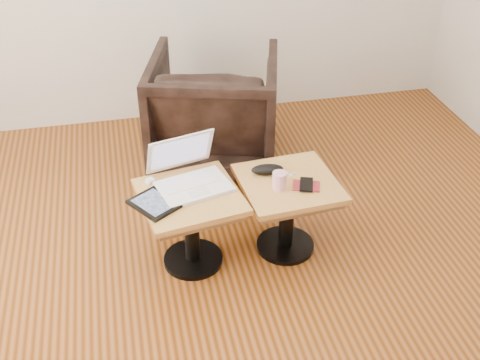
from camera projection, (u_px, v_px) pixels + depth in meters
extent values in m
cube|color=#57290A|center=(226.00, 316.00, 3.05)|extent=(4.50, 4.50, 0.01)
cylinder|color=black|center=(193.00, 259.00, 3.39)|extent=(0.33, 0.33, 0.03)
cylinder|color=black|center=(192.00, 229.00, 3.27)|extent=(0.08, 0.08, 0.40)
cube|color=brown|center=(190.00, 202.00, 3.16)|extent=(0.54, 0.54, 0.04)
cube|color=#A66022|center=(190.00, 197.00, 3.14)|extent=(0.59, 0.59, 0.03)
cylinder|color=black|center=(285.00, 245.00, 3.49)|extent=(0.33, 0.33, 0.03)
cylinder|color=black|center=(287.00, 216.00, 3.37)|extent=(0.08, 0.08, 0.40)
cube|color=brown|center=(288.00, 189.00, 3.26)|extent=(0.50, 0.50, 0.04)
cube|color=#A66022|center=(288.00, 184.00, 3.25)|extent=(0.55, 0.55, 0.03)
cube|color=white|center=(194.00, 187.00, 3.17)|extent=(0.42, 0.34, 0.02)
cube|color=silver|center=(191.00, 181.00, 3.20)|extent=(0.32, 0.20, 0.00)
cube|color=silver|center=(199.00, 192.00, 3.11)|extent=(0.11, 0.09, 0.00)
cube|color=white|center=(180.00, 152.00, 3.23)|extent=(0.38, 0.19, 0.23)
cube|color=brown|center=(180.00, 152.00, 3.23)|extent=(0.33, 0.16, 0.19)
cube|color=black|center=(154.00, 204.00, 3.05)|extent=(0.29, 0.30, 0.02)
cube|color=#191E38|center=(154.00, 202.00, 3.05)|extent=(0.24, 0.25, 0.00)
cube|color=white|center=(150.00, 181.00, 3.22)|extent=(0.05, 0.05, 0.02)
ellipsoid|color=black|center=(267.00, 169.00, 3.28)|extent=(0.18, 0.10, 0.06)
cylinder|color=pink|center=(279.00, 181.00, 3.16)|extent=(0.08, 0.08, 0.10)
sphere|color=white|center=(291.00, 175.00, 3.28)|extent=(0.01, 0.01, 0.01)
sphere|color=white|center=(293.00, 173.00, 3.29)|extent=(0.01, 0.01, 0.01)
sphere|color=white|center=(288.00, 173.00, 3.29)|extent=(0.01, 0.01, 0.01)
cylinder|color=white|center=(291.00, 175.00, 3.28)|extent=(0.07, 0.04, 0.00)
cube|color=maroon|center=(306.00, 186.00, 3.19)|extent=(0.17, 0.14, 0.01)
cube|color=black|center=(306.00, 184.00, 3.19)|extent=(0.11, 0.14, 0.01)
imported|color=black|center=(214.00, 110.00, 4.09)|extent=(1.03, 1.05, 0.78)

